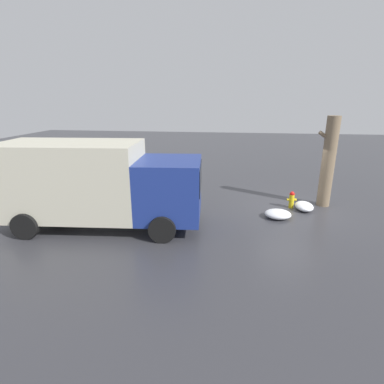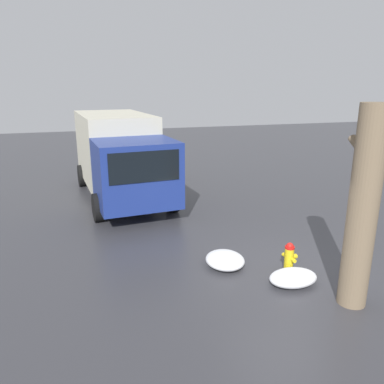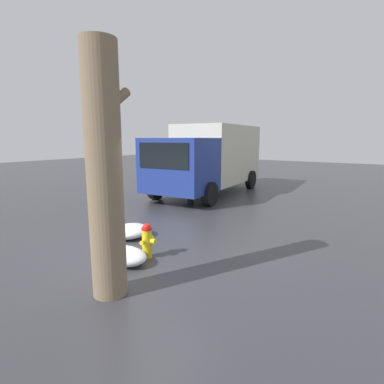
{
  "view_description": "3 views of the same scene",
  "coord_description": "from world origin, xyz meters",
  "views": [
    {
      "loc": [
        2.61,
        12.64,
        4.52
      ],
      "look_at": [
        4.1,
        1.67,
        1.06
      ],
      "focal_mm": 28.0,
      "sensor_mm": 36.0,
      "label": 1
    },
    {
      "loc": [
        -6.74,
        4.4,
        4.14
      ],
      "look_at": [
        3.29,
        1.28,
        1.14
      ],
      "focal_mm": 35.0,
      "sensor_mm": 36.0,
      "label": 2
    },
    {
      "loc": [
        -4.42,
        -4.16,
        2.47
      ],
      "look_at": [
        2.88,
        0.82,
        0.9
      ],
      "focal_mm": 28.0,
      "sensor_mm": 36.0,
      "label": 3
    }
  ],
  "objects": [
    {
      "name": "fire_hydrant",
      "position": [
        0.0,
        -0.01,
        0.38
      ],
      "size": [
        0.42,
        0.32,
        0.74
      ],
      "rotation": [
        0.0,
        0.0,
        4.86
      ],
      "color": "yellow",
      "rests_on": "ground_plane"
    },
    {
      "name": "ground_plane",
      "position": [
        0.0,
        0.0,
        0.0
      ],
      "size": [
        60.0,
        60.0,
        0.0
      ],
      "primitive_type": "plane",
      "color": "#38383D"
    },
    {
      "name": "snow_pile_curbside",
      "position": [
        0.73,
        1.26,
        0.16
      ],
      "size": [
        1.02,
        0.91,
        0.32
      ],
      "color": "white",
      "rests_on": "ground_plane"
    },
    {
      "name": "delivery_truck",
      "position": [
        7.35,
        2.88,
        1.66
      ],
      "size": [
        7.21,
        3.19,
        3.08
      ],
      "rotation": [
        0.0,
        0.0,
        1.65
      ],
      "color": "navy",
      "rests_on": "ground_plane"
    },
    {
      "name": "pedestrian",
      "position": [
        4.96,
        2.31,
        0.95
      ],
      "size": [
        0.38,
        0.38,
        1.74
      ],
      "rotation": [
        0.0,
        0.0,
        2.77
      ],
      "color": "#23232D",
      "rests_on": "ground_plane"
    },
    {
      "name": "tree_trunk",
      "position": [
        -1.45,
        -0.53,
        1.94
      ],
      "size": [
        0.82,
        0.54,
        3.86
      ],
      "color": "#7F6B51",
      "rests_on": "ground_plane"
    },
    {
      "name": "snow_pile_by_hydrant",
      "position": [
        -0.5,
        0.19,
        0.16
      ],
      "size": [
        0.73,
        1.07,
        0.32
      ],
      "color": "white",
      "rests_on": "ground_plane"
    }
  ]
}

